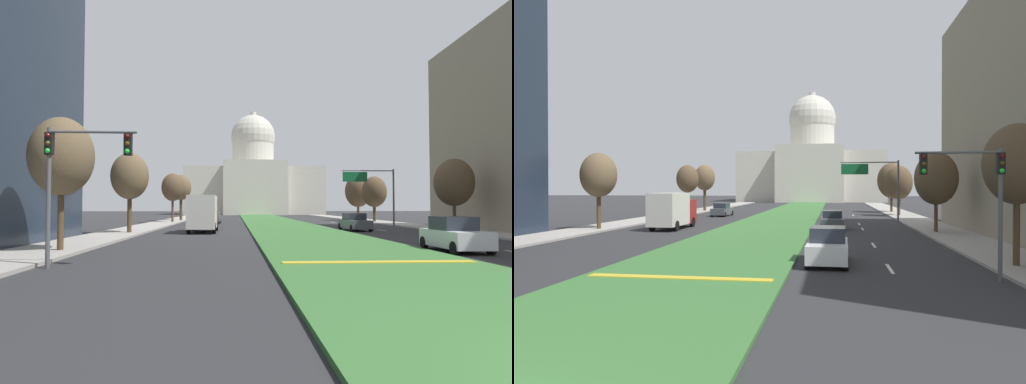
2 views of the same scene
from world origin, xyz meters
TOP-DOWN VIEW (x-y plane):
  - ground_plane at (0.00, 58.18)m, footprint 260.00×260.00m
  - grass_median at (0.00, 52.36)m, footprint 8.23×104.73m
  - median_curb_nose at (0.00, 11.24)m, footprint 7.40×0.50m
  - lane_dashes_right at (8.48, 33.33)m, footprint 0.16×40.98m
  - sidewalk_left at (-14.85, 46.55)m, footprint 4.00×104.73m
  - sidewalk_right at (14.85, 46.55)m, footprint 4.00×104.73m
  - capitol_building at (0.00, 115.53)m, footprint 37.80×27.87m
  - traffic_light_near_right at (11.51, 12.90)m, footprint 3.34×0.35m
  - overhead_guide_sign at (10.28, 41.64)m, footprint 6.02×0.20m
  - street_tree_right_near at (14.15, 16.09)m, footprint 2.93×2.93m
  - street_tree_left_mid at (-14.05, 30.03)m, footprint 3.05×3.05m
  - street_tree_right_mid at (14.06, 31.50)m, footprint 3.39×3.39m
  - street_tree_left_far at (-13.92, 52.75)m, footprint 3.04×3.04m
  - street_tree_right_far at (14.20, 52.93)m, footprint 3.47×3.47m
  - street_tree_left_distant at (-13.74, 60.23)m, footprint 3.16×3.16m
  - street_tree_right_distant at (14.30, 60.88)m, footprint 4.12×4.12m
  - sedan_lead_stopped at (5.69, 16.21)m, footprint 2.03×4.20m
  - sedan_midblock at (5.80, 34.07)m, footprint 2.11×4.58m
  - sedan_distant at (-8.28, 49.76)m, footprint 2.06×4.33m
  - box_truck_delivery at (-8.20, 32.05)m, footprint 2.40×6.40m

SIDE VIEW (x-z plane):
  - ground_plane at x=0.00m, z-range 0.00..0.00m
  - lane_dashes_right at x=8.48m, z-range 0.00..0.01m
  - grass_median at x=0.00m, z-range 0.00..0.14m
  - sidewalk_left at x=-14.85m, z-range 0.00..0.15m
  - sidewalk_right at x=14.85m, z-range 0.00..0.15m
  - median_curb_nose at x=0.00m, z-range 0.14..0.18m
  - sedan_midblock at x=5.80m, z-range -0.04..1.59m
  - sedan_distant at x=-8.28m, z-range -0.05..1.64m
  - sedan_lead_stopped at x=5.69m, z-range -0.06..1.70m
  - box_truck_delivery at x=-8.20m, z-range 0.08..3.28m
  - traffic_light_near_right at x=11.51m, z-range 1.20..6.40m
  - street_tree_right_far at x=14.20m, z-range 1.05..7.53m
  - street_tree_right_mid at x=14.06m, z-range 1.13..7.66m
  - overhead_guide_sign at x=10.28m, z-range 1.42..7.92m
  - street_tree_right_distant at x=14.30m, z-range 1.06..8.35m
  - street_tree_right_near at x=14.15m, z-range 1.43..8.00m
  - street_tree_left_mid at x=-14.05m, z-range 1.38..8.05m
  - street_tree_left_far at x=-13.92m, z-range 1.46..8.23m
  - street_tree_left_distant at x=-13.74m, z-range 1.55..8.71m
  - capitol_building at x=0.00m, z-range -5.55..24.34m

